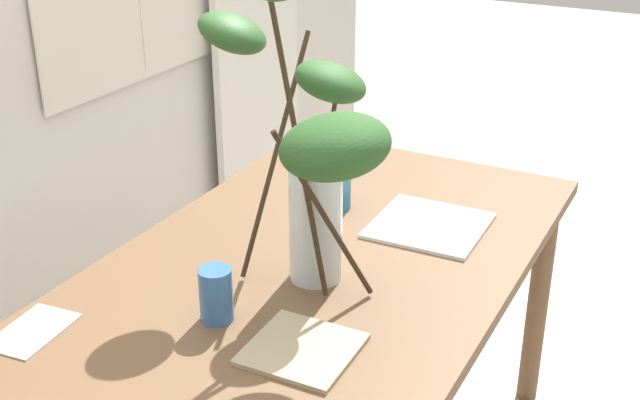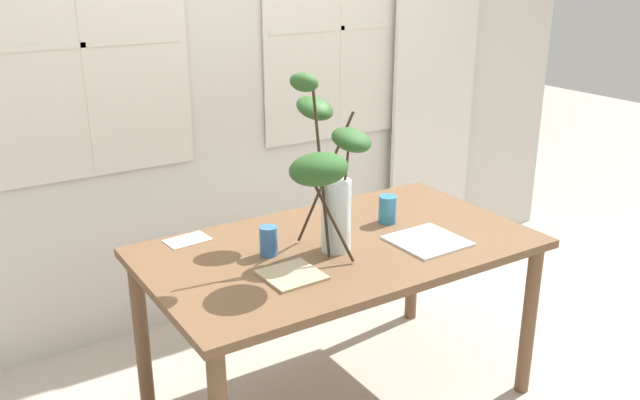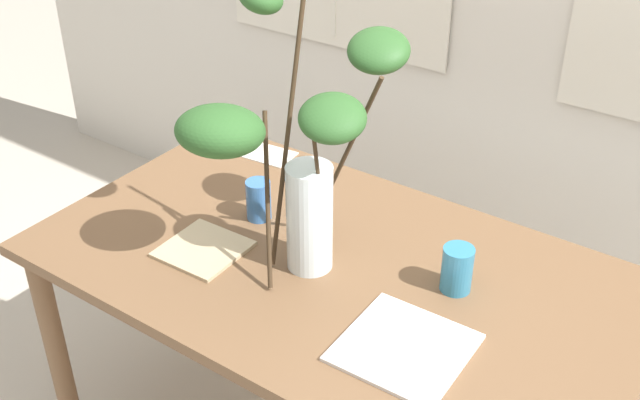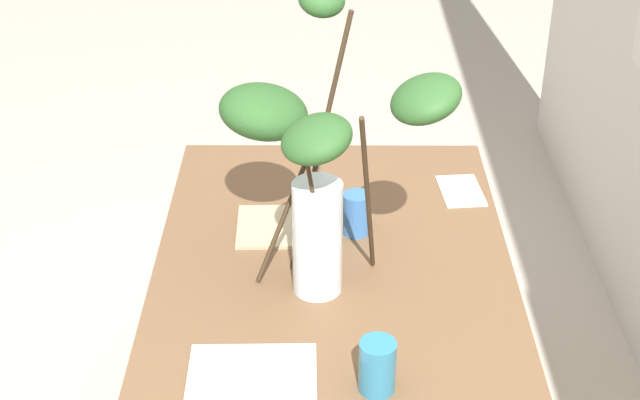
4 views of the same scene
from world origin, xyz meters
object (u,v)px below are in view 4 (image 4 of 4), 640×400
at_px(vase_with_branches, 310,156).
at_px(plate_square_left, 276,227).
at_px(dining_table, 333,327).
at_px(drinking_glass_blue_right, 377,366).
at_px(plate_square_right, 251,388).
at_px(drinking_glass_blue_left, 356,214).

xyz_separation_m(vase_with_branches, plate_square_left, (-0.22, -0.10, -0.34)).
xyz_separation_m(dining_table, drinking_glass_blue_right, (0.31, 0.09, 0.15)).
bearing_deg(plate_square_right, plate_square_left, 177.86).
height_order(vase_with_branches, drinking_glass_blue_left, vase_with_branches).
bearing_deg(plate_square_left, vase_with_branches, 23.72).
distance_m(plate_square_left, plate_square_right, 0.64).
relative_size(vase_with_branches, plate_square_right, 2.67).
bearing_deg(dining_table, vase_with_branches, -149.57).
distance_m(drinking_glass_blue_right, plate_square_left, 0.68).
xyz_separation_m(vase_with_branches, drinking_glass_blue_right, (0.41, 0.15, -0.28)).
relative_size(dining_table, drinking_glass_blue_left, 13.46).
bearing_deg(plate_square_right, vase_with_branches, 163.68).
distance_m(vase_with_branches, plate_square_left, 0.41).
height_order(dining_table, plate_square_left, plate_square_left).
relative_size(drinking_glass_blue_left, plate_square_left, 0.57).
xyz_separation_m(dining_table, drinking_glass_blue_left, (-0.30, 0.06, 0.14)).
distance_m(vase_with_branches, plate_square_right, 0.55).
relative_size(drinking_glass_blue_left, plate_square_right, 0.43).
relative_size(drinking_glass_blue_right, plate_square_right, 0.44).
bearing_deg(plate_square_left, dining_table, 25.83).
bearing_deg(dining_table, drinking_glass_blue_left, 168.36).
height_order(drinking_glass_blue_right, plate_square_right, drinking_glass_blue_right).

